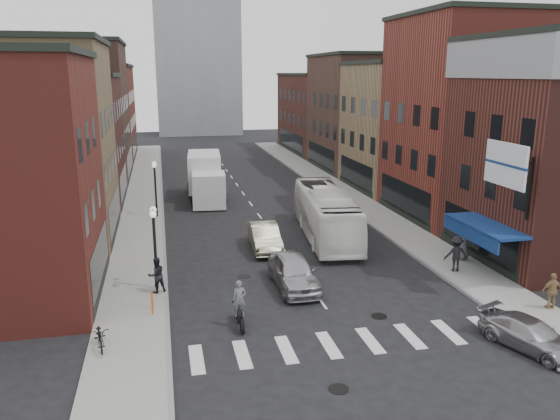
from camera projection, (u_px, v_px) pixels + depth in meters
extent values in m
plane|color=black|center=(328.00, 311.00, 24.22)|extent=(160.00, 160.00, 0.00)
cube|color=gray|center=(143.00, 205.00, 43.27)|extent=(3.00, 74.00, 0.15)
cube|color=gray|center=(346.00, 195.00, 46.81)|extent=(3.00, 74.00, 0.15)
cube|color=gray|center=(162.00, 205.00, 43.60)|extent=(0.20, 74.00, 0.16)
cube|color=gray|center=(330.00, 197.00, 46.51)|extent=(0.20, 74.00, 0.16)
cube|color=silver|center=(351.00, 343.00, 21.37)|extent=(12.00, 2.20, 0.01)
cube|color=black|center=(100.00, 260.00, 26.00)|extent=(0.08, 7.20, 2.20)
cube|color=#8F714E|center=(23.00, 146.00, 32.89)|extent=(10.00, 10.00, 12.00)
cube|color=black|center=(114.00, 212.00, 35.00)|extent=(0.08, 8.00, 2.20)
cube|color=black|center=(11.00, 39.00, 31.39)|extent=(10.30, 10.20, 0.30)
cube|color=#4C211B|center=(54.00, 142.00, 42.61)|extent=(10.00, 10.00, 10.00)
cube|color=black|center=(123.00, 182.00, 44.47)|extent=(0.08, 8.00, 2.20)
cube|color=black|center=(47.00, 75.00, 41.35)|extent=(10.30, 10.20, 0.30)
cube|color=#4D3126|center=(73.00, 113.00, 52.66)|extent=(10.00, 12.00, 13.00)
cube|color=black|center=(130.00, 162.00, 54.89)|extent=(0.08, 9.60, 2.20)
cube|color=black|center=(66.00, 41.00, 51.04)|extent=(10.30, 12.20, 0.30)
cube|color=maroon|center=(90.00, 114.00, 66.17)|extent=(10.00, 16.00, 11.00)
cube|color=black|center=(135.00, 145.00, 68.15)|extent=(0.08, 12.80, 2.20)
cube|color=black|center=(86.00, 65.00, 64.79)|extent=(10.30, 16.20, 0.30)
cube|color=black|center=(478.00, 234.00, 30.18)|extent=(0.08, 7.20, 2.20)
cube|color=maroon|center=(473.00, 120.00, 38.90)|extent=(10.00, 10.00, 14.00)
cube|color=black|center=(404.00, 197.00, 39.18)|extent=(0.08, 8.00, 2.20)
cube|color=black|center=(482.00, 14.00, 37.16)|extent=(10.30, 10.20, 0.30)
cube|color=#8F714E|center=(410.00, 128.00, 48.74)|extent=(10.00, 10.00, 11.00)
cube|color=black|center=(356.00, 173.00, 48.65)|extent=(0.08, 8.00, 2.20)
cube|color=black|center=(414.00, 63.00, 47.36)|extent=(10.30, 10.20, 0.30)
cube|color=#4D3126|center=(365.00, 114.00, 59.03)|extent=(10.00, 12.00, 12.00)
cube|color=black|center=(321.00, 155.00, 59.07)|extent=(0.08, 9.60, 2.20)
cube|color=black|center=(368.00, 55.00, 57.53)|extent=(10.30, 12.20, 0.30)
cube|color=#4C211B|center=(327.00, 114.00, 72.54)|extent=(10.00, 16.00, 10.00)
cube|color=black|center=(291.00, 140.00, 72.33)|extent=(0.08, 12.80, 2.20)
cube|color=black|center=(328.00, 74.00, 71.28)|extent=(10.30, 16.20, 0.30)
cube|color=navy|center=(485.00, 226.00, 27.82)|extent=(1.80, 5.00, 0.15)
cube|color=navy|center=(470.00, 233.00, 27.73)|extent=(0.10, 5.00, 0.70)
cylinder|color=black|center=(529.00, 189.00, 25.53)|extent=(0.12, 0.12, 3.00)
cylinder|color=black|center=(519.00, 164.00, 25.10)|extent=(1.40, 0.08, 0.08)
cube|color=silver|center=(505.00, 164.00, 24.95)|extent=(0.12, 3.00, 2.00)
cylinder|color=black|center=(155.00, 252.00, 25.98)|extent=(0.14, 0.14, 4.00)
cylinder|color=black|center=(153.00, 211.00, 25.49)|extent=(0.06, 0.90, 0.06)
sphere|color=white|center=(153.00, 214.00, 25.08)|extent=(0.32, 0.32, 0.32)
sphere|color=white|center=(153.00, 210.00, 25.93)|extent=(0.32, 0.32, 0.32)
cylinder|color=black|center=(156.00, 191.00, 39.24)|extent=(0.14, 0.14, 4.00)
cylinder|color=black|center=(154.00, 164.00, 38.75)|extent=(0.06, 0.90, 0.06)
sphere|color=white|center=(154.00, 166.00, 38.34)|extent=(0.32, 0.32, 0.32)
sphere|color=white|center=(154.00, 164.00, 39.19)|extent=(0.32, 0.32, 0.32)
cylinder|color=#D8590C|center=(152.00, 306.00, 23.45)|extent=(0.08, 0.08, 0.80)
cylinder|color=#D8590C|center=(152.00, 300.00, 24.01)|extent=(0.08, 0.08, 0.80)
cube|color=silver|center=(209.00, 190.00, 42.45)|extent=(2.73, 2.92, 2.63)
cube|color=black|center=(209.00, 187.00, 42.39)|extent=(2.67, 1.66, 1.16)
cube|color=silver|center=(204.00, 171.00, 46.05)|extent=(3.04, 5.66, 3.05)
cube|color=navy|center=(204.00, 171.00, 46.05)|extent=(2.83, 2.30, 1.26)
cube|color=black|center=(205.00, 192.00, 46.28)|extent=(2.83, 7.00, 0.37)
cylinder|color=black|center=(194.00, 202.00, 42.63)|extent=(0.29, 0.95, 0.95)
cylinder|color=black|center=(224.00, 201.00, 43.14)|extent=(0.29, 0.95, 0.95)
cylinder|color=black|center=(191.00, 193.00, 46.02)|extent=(0.29, 0.95, 0.95)
cylinder|color=black|center=(220.00, 191.00, 46.53)|extent=(0.29, 0.95, 0.95)
cylinder|color=black|center=(189.00, 188.00, 48.02)|extent=(0.29, 0.95, 0.95)
cylinder|color=black|center=(217.00, 186.00, 48.52)|extent=(0.29, 0.95, 0.95)
cylinder|color=black|center=(237.00, 312.00, 23.37)|extent=(0.13, 0.61, 0.61)
cylinder|color=black|center=(242.00, 326.00, 22.06)|extent=(0.13, 0.61, 0.61)
cube|color=black|center=(240.00, 315.00, 22.67)|extent=(0.36, 1.13, 0.32)
cube|color=black|center=(238.00, 302.00, 23.06)|extent=(0.51, 0.11, 0.06)
imported|color=slate|center=(240.00, 299.00, 22.39)|extent=(0.59, 0.43, 1.52)
imported|color=white|center=(326.00, 213.00, 34.82)|extent=(3.91, 11.42, 3.12)
imported|color=#B1B1B6|center=(294.00, 272.00, 26.69)|extent=(1.97, 4.78, 1.62)
imported|color=#B2AD90|center=(265.00, 237.00, 32.54)|extent=(1.83, 4.68, 1.52)
imported|color=#A9A8AD|center=(530.00, 335.00, 20.77)|extent=(2.91, 4.34, 1.17)
imported|color=black|center=(100.00, 336.00, 20.60)|extent=(0.90, 1.82, 0.92)
imported|color=black|center=(156.00, 275.00, 25.73)|extent=(0.95, 0.76, 1.72)
imported|color=black|center=(456.00, 254.00, 28.48)|extent=(1.31, 0.79, 1.91)
imported|color=#9A784E|center=(552.00, 291.00, 23.93)|extent=(1.02, 0.60, 1.64)
imported|color=#595C61|center=(463.00, 243.00, 30.34)|extent=(1.10, 0.93, 1.91)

